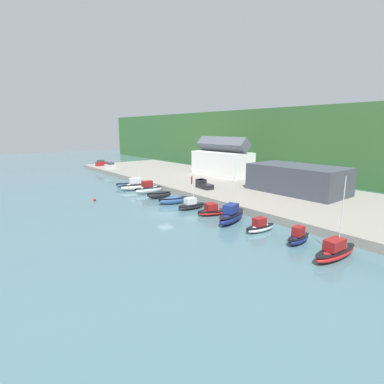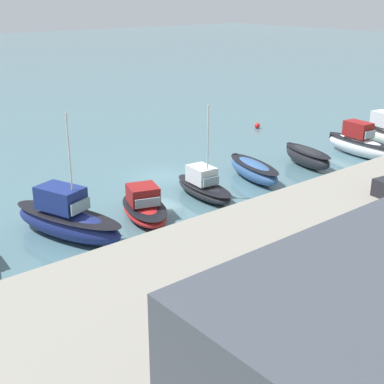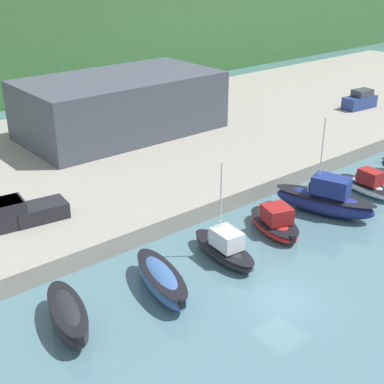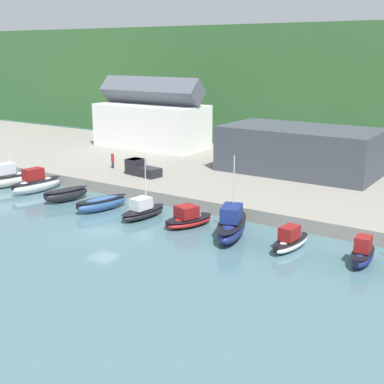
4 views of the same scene
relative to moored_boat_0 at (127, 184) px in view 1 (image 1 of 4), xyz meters
name	(u,v)px [view 1 (image 1 of 4)]	position (x,y,z in m)	size (l,w,h in m)	color
ground_plane	(165,214)	(26.67, -6.04, -0.69)	(320.00, 320.00, 0.00)	#476B75
hillside_backdrop	(371,141)	(26.67, 78.22, 9.62)	(240.00, 71.54, 20.63)	#386633
quay_promenade	(259,191)	(26.67, 19.25, -0.02)	(139.82, 30.28, 1.33)	gray
harbor_clubhouse	(222,161)	(7.33, 26.44, 4.81)	(17.86, 8.42, 11.07)	white
yacht_club_building	(297,179)	(34.26, 22.25, 3.49)	(19.28, 10.54, 5.70)	#3D424C
moored_boat_0	(127,184)	(0.00, 0.00, 0.00)	(1.96, 5.82, 1.29)	#33568E
moored_boat_1	(137,186)	(5.20, -0.04, 0.42)	(3.64, 8.23, 7.04)	white
moored_boat_2	(148,189)	(10.22, 0.27, 0.40)	(2.57, 6.88, 2.92)	silver
moored_boat_3	(159,195)	(16.12, -0.54, 0.13)	(2.99, 5.66, 1.55)	black
moored_boat_4	(173,200)	(21.87, -0.95, 0.08)	(3.33, 6.37, 1.46)	#33568E
moored_boat_5	(191,205)	(27.11, -0.61, 0.08)	(2.50, 5.87, 6.51)	black
moored_boat_6	(212,211)	(32.33, -0.20, 0.03)	(3.98, 5.79, 2.04)	red
moored_boat_7	(232,215)	(37.36, -0.63, 0.44)	(4.67, 8.01, 7.36)	navy
moored_boat_8	(260,227)	(42.99, -0.56, 0.05)	(2.21, 5.38, 2.09)	white
moored_boat_9	(298,237)	(49.06, -0.41, 0.16)	(1.89, 4.54, 2.35)	navy
moored_boat_10	(335,251)	(54.24, -1.23, 0.19)	(2.48, 7.53, 9.52)	red
parked_car_0	(102,163)	(-36.36, 8.21, 1.56)	(1.87, 4.23, 2.16)	maroon
parked_car_2	(110,166)	(-26.75, 7.31, 1.56)	(4.38, 2.28, 2.16)	silver
pickup_truck_0	(203,184)	(18.48, 9.79, 1.46)	(4.94, 2.54, 1.90)	black
person_on_quay	(192,180)	(12.95, 10.81, 1.74)	(0.40, 0.40, 2.14)	#232838
mooring_buoy_0	(95,200)	(9.79, -12.21, -0.41)	(0.57, 0.57, 0.57)	red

